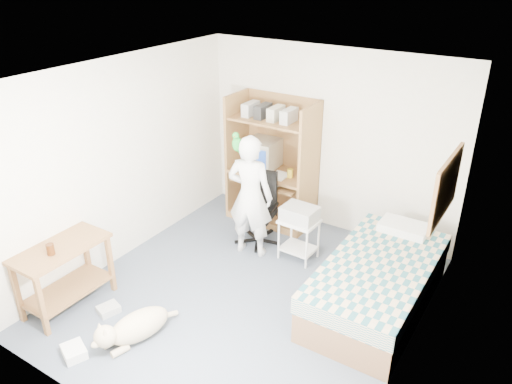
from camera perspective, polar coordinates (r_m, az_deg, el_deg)
floor at (r=5.83m, az=-1.06°, el=-11.64°), size 4.00×4.00×0.00m
wall_back at (r=6.79m, az=8.29°, el=5.77°), size 3.60×0.02×2.50m
wall_right at (r=4.54m, az=18.20°, el=-5.95°), size 0.02×4.00×2.50m
wall_left at (r=6.26m, az=-15.03°, el=3.41°), size 0.02×4.00×2.50m
ceiling at (r=4.75m, az=-1.31°, el=13.12°), size 3.60×4.00×0.02m
computer_hutch at (r=7.02m, az=1.98°, el=2.96°), size 1.20×0.63×1.80m
bed at (r=5.66m, az=13.71°, el=-10.12°), size 1.02×2.02×0.66m
side_desk at (r=5.77m, az=-21.10°, el=-8.03°), size 0.50×1.00×0.75m
corkboard at (r=5.24m, az=20.92°, el=0.50°), size 0.04×0.94×0.66m
office_chair at (r=6.65m, az=0.35°, el=-2.94°), size 0.54×0.54×0.96m
person at (r=6.19m, az=-0.66°, el=-0.50°), size 0.64×0.49×1.60m
parrot at (r=6.04m, az=-2.20°, el=5.65°), size 0.12×0.21×0.32m
dog at (r=5.30m, az=-13.74°, el=-14.75°), size 0.47×0.94×0.36m
printer_cart at (r=6.29m, az=4.93°, el=-4.67°), size 0.47×0.38×0.55m
printer at (r=6.16m, az=5.02°, el=-2.47°), size 0.43×0.33×0.18m
crt_monitor at (r=7.06m, az=0.77°, el=4.43°), size 0.45×0.47×0.40m
keyboard at (r=6.95m, az=1.39°, el=1.37°), size 0.46×0.20×0.03m
pencil_cup at (r=6.81m, az=3.92°, el=2.15°), size 0.08×0.08×0.12m
drink_glass at (r=5.51m, az=-22.44°, el=-6.08°), size 0.08×0.08×0.12m
floor_box_a at (r=5.36m, az=-20.08°, el=-16.76°), size 0.31×0.28×0.10m
floor_box_b at (r=5.78m, az=-16.50°, el=-12.73°), size 0.24×0.26×0.08m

